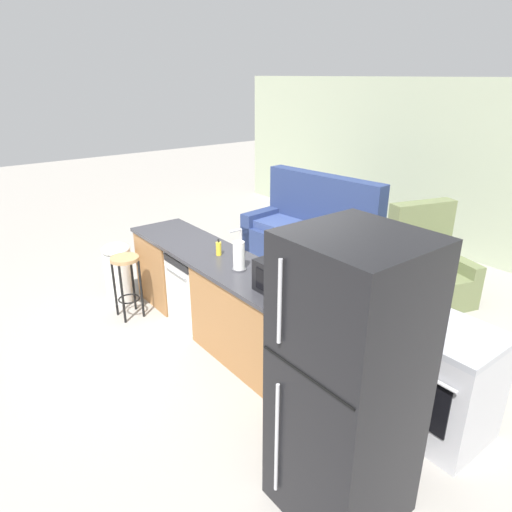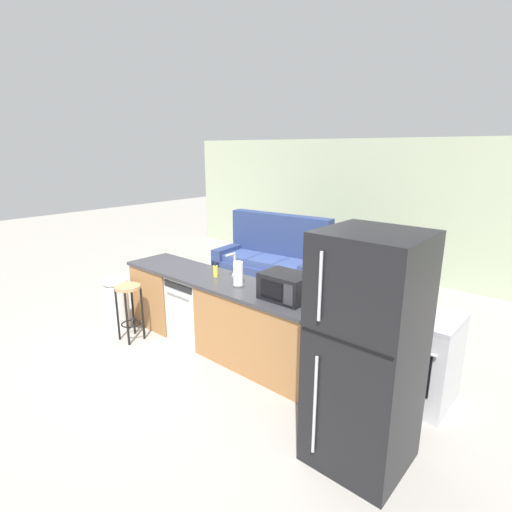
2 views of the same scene
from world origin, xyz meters
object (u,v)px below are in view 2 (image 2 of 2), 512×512
Objects in this scene: dishwasher at (197,307)px; refrigerator at (366,353)px; microwave at (286,286)px; couch at (273,264)px; armchair at (371,285)px; stove_range at (414,355)px; trash_bin at (116,301)px; bar_stool at (129,301)px; kettle at (397,304)px; soap_bottle at (216,271)px; paper_towel_roll at (238,274)px.

dishwasher is 0.45× the size of refrigerator.
couch is at bearing 131.08° from microwave.
dishwasher is 2.78m from armchair.
stove_range is at bearing -54.64° from armchair.
microwave is at bearing 11.99° from trash_bin.
bar_stool is (-3.20, -1.17, 0.08)m from stove_range.
microwave is at bearing -157.17° from kettle.
couch is at bearing 151.19° from stove_range.
dishwasher is 4.77× the size of soap_bottle.
trash_bin is (-1.85, -0.51, -0.66)m from paper_towel_roll.
armchair is at bearing 70.15° from soap_bottle.
stove_range is at bearing 12.80° from soap_bottle.
paper_towel_roll is at bearing 15.50° from trash_bin.
trash_bin is at bearing 179.76° from refrigerator.
refrigerator is 3.72m from trash_bin.
armchair reaches higher than trash_bin.
dishwasher is 2.53m from kettle.
soap_bottle is at bearing 21.86° from trash_bin.
kettle is at bearing -31.89° from couch.
couch is (-2.00, 2.30, -0.65)m from microwave.
refrigerator is 3.73× the size of microwave.
stove_range is 1.42m from microwave.
soap_bottle is (0.33, 0.03, 0.55)m from dishwasher.
couch is (0.51, 2.83, 0.02)m from trash_bin.
bar_stool is 2.92m from couch.
paper_towel_roll is 1.57m from bar_stool.
refrigerator is 3.22m from bar_stool.
couch is (-3.17, 1.75, -0.06)m from stove_range.
microwave is at bearing -1.82° from soap_bottle.
couch is (-0.57, 2.29, -0.03)m from dishwasher.
stove_range is at bearing 25.11° from microwave.
stove_range is at bearing 16.38° from trash_bin.
kettle is at bearing 99.66° from refrigerator.
couch reaches higher than microwave.
paper_towel_roll is at bearing -59.90° from couch.
dishwasher is at bearing -168.09° from stove_range.
bar_stool is (-3.20, -0.07, -0.40)m from refrigerator.
dishwasher is 0.40× the size of couch.
kettle is 0.28× the size of trash_bin.
armchair is (0.89, 2.46, -0.62)m from soap_bottle.
bar_stool is at bearing -159.96° from stove_range.
soap_bottle is at bearing 172.81° from paper_towel_roll.
armchair reaches higher than microwave.
kettle is 0.10× the size of couch.
armchair is (1.80, 0.20, -0.04)m from couch.
refrigerator is (-0.00, -1.10, 0.48)m from stove_range.
armchair is (-1.38, 1.94, -0.10)m from stove_range.
couch is at bearing 120.10° from paper_towel_roll.
refrigerator is at bearing -0.24° from trash_bin.
armchair is at bearing 6.26° from couch.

